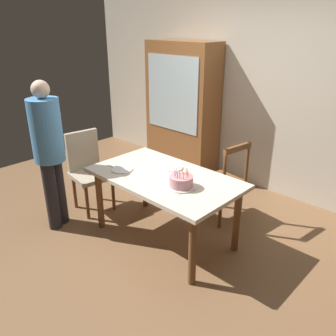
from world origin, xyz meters
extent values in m
plane|color=brown|center=(0.00, 0.00, 0.00)|extent=(6.40, 6.40, 0.00)
cube|color=beige|center=(0.00, 1.85, 1.30)|extent=(6.40, 0.10, 2.60)
cube|color=beige|center=(0.00, 0.00, 0.71)|extent=(1.52, 0.88, 0.04)
cylinder|color=brown|center=(-0.66, -0.34, 0.34)|extent=(0.07, 0.07, 0.69)
cylinder|color=brown|center=(0.66, -0.34, 0.34)|extent=(0.07, 0.07, 0.69)
cylinder|color=brown|center=(-0.66, 0.34, 0.34)|extent=(0.07, 0.07, 0.69)
cylinder|color=brown|center=(0.66, 0.34, 0.34)|extent=(0.07, 0.07, 0.69)
cylinder|color=silver|center=(0.29, -0.07, 0.73)|extent=(0.28, 0.28, 0.01)
cylinder|color=#D18C93|center=(0.29, -0.07, 0.79)|extent=(0.22, 0.22, 0.10)
cylinder|color=#F2994C|center=(0.35, -0.07, 0.86)|extent=(0.01, 0.01, 0.05)
sphere|color=#FFC64C|center=(0.35, -0.07, 0.90)|extent=(0.01, 0.01, 0.01)
cylinder|color=#E54C4C|center=(0.34, -0.04, 0.86)|extent=(0.01, 0.01, 0.05)
sphere|color=#FFC64C|center=(0.34, -0.04, 0.90)|extent=(0.01, 0.01, 0.01)
cylinder|color=#D872CC|center=(0.32, -0.02, 0.86)|extent=(0.01, 0.01, 0.05)
sphere|color=#FFC64C|center=(0.32, -0.02, 0.90)|extent=(0.01, 0.01, 0.01)
cylinder|color=#66CC72|center=(0.29, -0.01, 0.86)|extent=(0.01, 0.01, 0.05)
sphere|color=#FFC64C|center=(0.29, -0.01, 0.90)|extent=(0.01, 0.01, 0.01)
cylinder|color=#E54C4C|center=(0.26, -0.02, 0.86)|extent=(0.01, 0.01, 0.05)
sphere|color=#FFC64C|center=(0.26, -0.02, 0.90)|extent=(0.01, 0.01, 0.01)
cylinder|color=#66CC72|center=(0.23, -0.04, 0.86)|extent=(0.01, 0.01, 0.05)
sphere|color=#FFC64C|center=(0.23, -0.04, 0.90)|extent=(0.01, 0.01, 0.01)
cylinder|color=#4C7FE5|center=(0.23, -0.07, 0.86)|extent=(0.01, 0.01, 0.05)
sphere|color=#FFC64C|center=(0.23, -0.07, 0.90)|extent=(0.01, 0.01, 0.01)
cylinder|color=#D872CC|center=(0.24, -0.11, 0.86)|extent=(0.01, 0.01, 0.05)
sphere|color=#FFC64C|center=(0.24, -0.11, 0.90)|extent=(0.01, 0.01, 0.01)
cylinder|color=#D872CC|center=(0.26, -0.13, 0.86)|extent=(0.01, 0.01, 0.05)
sphere|color=#FFC64C|center=(0.26, -0.13, 0.90)|extent=(0.01, 0.01, 0.01)
cylinder|color=#4C7FE5|center=(0.29, -0.13, 0.86)|extent=(0.01, 0.01, 0.05)
sphere|color=#FFC64C|center=(0.29, -0.13, 0.90)|extent=(0.01, 0.01, 0.01)
cylinder|color=#66CC72|center=(0.32, -0.13, 0.86)|extent=(0.01, 0.01, 0.05)
sphere|color=#FFC64C|center=(0.32, -0.13, 0.90)|extent=(0.01, 0.01, 0.01)
cylinder|color=yellow|center=(0.34, -0.10, 0.86)|extent=(0.01, 0.01, 0.05)
sphere|color=#FFC64C|center=(0.34, -0.10, 0.90)|extent=(0.01, 0.01, 0.01)
cylinder|color=white|center=(-0.42, -0.20, 0.73)|extent=(0.22, 0.22, 0.01)
cylinder|color=white|center=(-0.08, 0.20, 0.73)|extent=(0.22, 0.22, 0.01)
cube|color=silver|center=(-0.58, -0.22, 0.73)|extent=(0.18, 0.03, 0.01)
cube|color=silver|center=(-0.24, 0.21, 0.73)|extent=(0.18, 0.03, 0.01)
cube|color=silver|center=(0.30, -0.20, 0.73)|extent=(0.18, 0.02, 0.01)
cube|color=brown|center=(0.17, 0.76, 0.45)|extent=(0.50, 0.50, 0.05)
cylinder|color=brown|center=(0.02, 0.95, 0.21)|extent=(0.04, 0.04, 0.42)
cylinder|color=brown|center=(-0.03, 0.61, 0.21)|extent=(0.04, 0.04, 0.42)
cylinder|color=brown|center=(0.36, 0.90, 0.21)|extent=(0.04, 0.04, 0.42)
cylinder|color=brown|center=(0.31, 0.57, 0.21)|extent=(0.04, 0.04, 0.42)
cylinder|color=brown|center=(0.39, 0.91, 0.70)|extent=(0.04, 0.04, 0.50)
cylinder|color=brown|center=(0.34, 0.55, 0.70)|extent=(0.04, 0.04, 0.50)
cube|color=brown|center=(0.36, 0.73, 0.92)|extent=(0.10, 0.40, 0.06)
cube|color=tan|center=(-1.06, -0.15, 0.45)|extent=(0.50, 0.50, 0.05)
cylinder|color=brown|center=(-0.92, -0.34, 0.21)|extent=(0.04, 0.04, 0.42)
cylinder|color=brown|center=(-0.87, 0.00, 0.21)|extent=(0.04, 0.04, 0.42)
cylinder|color=brown|center=(-1.25, -0.29, 0.21)|extent=(0.04, 0.04, 0.42)
cylinder|color=brown|center=(-1.21, 0.04, 0.21)|extent=(0.04, 0.04, 0.42)
cube|color=tan|center=(-1.26, -0.12, 0.70)|extent=(0.10, 0.40, 0.50)
cylinder|color=#262328|center=(-1.03, -0.70, 0.39)|extent=(0.14, 0.14, 0.79)
cylinder|color=#262328|center=(-1.08, -0.59, 0.39)|extent=(0.14, 0.14, 0.79)
cylinder|color=#4C8CC6|center=(-1.06, -0.64, 1.12)|extent=(0.32, 0.32, 0.66)
sphere|color=beige|center=(-1.06, -0.64, 1.53)|extent=(0.18, 0.18, 0.18)
cube|color=brown|center=(-1.15, 1.56, 0.95)|extent=(1.10, 0.44, 1.90)
cube|color=silver|center=(-1.15, 1.34, 1.20)|extent=(0.94, 0.01, 1.04)
camera|label=1|loc=(2.19, -2.24, 2.15)|focal=37.02mm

